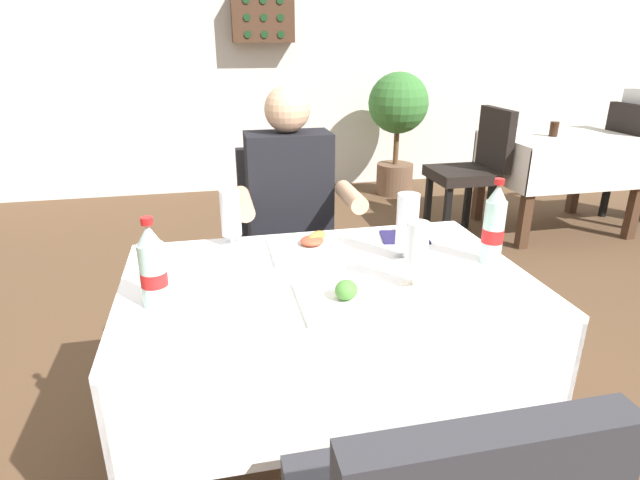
{
  "coord_description": "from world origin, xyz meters",
  "views": [
    {
      "loc": [
        -0.32,
        -1.29,
        1.43
      ],
      "look_at": [
        0.01,
        0.21,
        0.83
      ],
      "focal_mm": 28.86,
      "sensor_mm": 36.0,
      "label": 1
    }
  ],
  "objects_px": {
    "beer_glass_middle": "(417,254)",
    "plate_near_camera": "(345,297)",
    "cola_bottle_primary": "(494,227)",
    "background_chair_left": "(473,165)",
    "main_dining_table": "(327,324)",
    "background_dining_table": "(559,159)",
    "background_chair_right": "(639,157)",
    "napkin_cutlery_set": "(405,237)",
    "chair_far_diner_seat": "(288,243)",
    "seated_diner_far": "(292,218)",
    "background_table_tumbler": "(554,129)",
    "beer_glass_right": "(231,216)",
    "plate_far_diner": "(310,246)",
    "wall_bottle_rack": "(263,18)",
    "beer_glass_left": "(407,226)",
    "potted_plant_corner": "(398,117)",
    "cola_bottle_secondary": "(153,268)"
  },
  "relations": [
    {
      "from": "napkin_cutlery_set",
      "to": "background_table_tumbler",
      "type": "distance_m",
      "value": 2.6
    },
    {
      "from": "potted_plant_corner",
      "to": "background_chair_left",
      "type": "bearing_deg",
      "value": -83.17
    },
    {
      "from": "background_chair_right",
      "to": "wall_bottle_rack",
      "type": "relative_size",
      "value": 1.73
    },
    {
      "from": "cola_bottle_primary",
      "to": "background_chair_right",
      "type": "xyz_separation_m",
      "value": [
        2.51,
        2.07,
        -0.32
      ]
    },
    {
      "from": "chair_far_diner_seat",
      "to": "beer_glass_left",
      "type": "distance_m",
      "value": 0.83
    },
    {
      "from": "beer_glass_right",
      "to": "potted_plant_corner",
      "type": "distance_m",
      "value": 3.43
    },
    {
      "from": "plate_near_camera",
      "to": "potted_plant_corner",
      "type": "height_order",
      "value": "potted_plant_corner"
    },
    {
      "from": "beer_glass_right",
      "to": "background_chair_right",
      "type": "relative_size",
      "value": 0.2
    },
    {
      "from": "beer_glass_middle",
      "to": "beer_glass_right",
      "type": "height_order",
      "value": "beer_glass_middle"
    },
    {
      "from": "background_chair_left",
      "to": "wall_bottle_rack",
      "type": "xyz_separation_m",
      "value": [
        -1.36,
        1.61,
        1.06
      ]
    },
    {
      "from": "cola_bottle_secondary",
      "to": "background_table_tumbler",
      "type": "bearing_deg",
      "value": 37.97
    },
    {
      "from": "napkin_cutlery_set",
      "to": "background_table_tumbler",
      "type": "bearing_deg",
      "value": 43.6
    },
    {
      "from": "main_dining_table",
      "to": "background_chair_right",
      "type": "relative_size",
      "value": 1.28
    },
    {
      "from": "chair_far_diner_seat",
      "to": "napkin_cutlery_set",
      "type": "height_order",
      "value": "chair_far_diner_seat"
    },
    {
      "from": "chair_far_diner_seat",
      "to": "cola_bottle_secondary",
      "type": "relative_size",
      "value": 3.81
    },
    {
      "from": "chair_far_diner_seat",
      "to": "beer_glass_left",
      "type": "xyz_separation_m",
      "value": [
        0.28,
        -0.72,
        0.31
      ]
    },
    {
      "from": "cola_bottle_secondary",
      "to": "beer_glass_middle",
      "type": "bearing_deg",
      "value": -3.42
    },
    {
      "from": "napkin_cutlery_set",
      "to": "wall_bottle_rack",
      "type": "relative_size",
      "value": 0.35
    },
    {
      "from": "cola_bottle_secondary",
      "to": "background_chair_left",
      "type": "relative_size",
      "value": 0.26
    },
    {
      "from": "main_dining_table",
      "to": "napkin_cutlery_set",
      "type": "xyz_separation_m",
      "value": [
        0.35,
        0.25,
        0.18
      ]
    },
    {
      "from": "main_dining_table",
      "to": "plate_near_camera",
      "type": "relative_size",
      "value": 4.86
    },
    {
      "from": "plate_far_diner",
      "to": "beer_glass_left",
      "type": "xyz_separation_m",
      "value": [
        0.29,
        -0.14,
        0.1
      ]
    },
    {
      "from": "background_chair_left",
      "to": "potted_plant_corner",
      "type": "height_order",
      "value": "potted_plant_corner"
    },
    {
      "from": "plate_far_diner",
      "to": "beer_glass_middle",
      "type": "relative_size",
      "value": 1.29
    },
    {
      "from": "cola_bottle_primary",
      "to": "beer_glass_middle",
      "type": "bearing_deg",
      "value": -159.19
    },
    {
      "from": "plate_near_camera",
      "to": "beer_glass_middle",
      "type": "distance_m",
      "value": 0.25
    },
    {
      "from": "main_dining_table",
      "to": "plate_far_diner",
      "type": "xyz_separation_m",
      "value": [
        -0.01,
        0.22,
        0.19
      ]
    },
    {
      "from": "cola_bottle_secondary",
      "to": "wall_bottle_rack",
      "type": "bearing_deg",
      "value": 78.81
    },
    {
      "from": "beer_glass_middle",
      "to": "background_chair_right",
      "type": "distance_m",
      "value": 3.58
    },
    {
      "from": "main_dining_table",
      "to": "plate_far_diner",
      "type": "distance_m",
      "value": 0.29
    },
    {
      "from": "chair_far_diner_seat",
      "to": "background_chair_left",
      "type": "distance_m",
      "value": 2.04
    },
    {
      "from": "cola_bottle_secondary",
      "to": "beer_glass_right",
      "type": "bearing_deg",
      "value": 61.08
    },
    {
      "from": "seated_diner_far",
      "to": "potted_plant_corner",
      "type": "xyz_separation_m",
      "value": [
        1.45,
        2.62,
        0.04
      ]
    },
    {
      "from": "chair_far_diner_seat",
      "to": "plate_far_diner",
      "type": "height_order",
      "value": "chair_far_diner_seat"
    },
    {
      "from": "seated_diner_far",
      "to": "beer_glass_middle",
      "type": "height_order",
      "value": "seated_diner_far"
    },
    {
      "from": "napkin_cutlery_set",
      "to": "beer_glass_middle",
      "type": "bearing_deg",
      "value": -107.02
    },
    {
      "from": "cola_bottle_primary",
      "to": "background_chair_left",
      "type": "xyz_separation_m",
      "value": [
        1.06,
        2.07,
        -0.32
      ]
    },
    {
      "from": "seated_diner_far",
      "to": "background_table_tumbler",
      "type": "bearing_deg",
      "value": 31.49
    },
    {
      "from": "plate_near_camera",
      "to": "napkin_cutlery_set",
      "type": "relative_size",
      "value": 1.3
    },
    {
      "from": "beer_glass_middle",
      "to": "background_table_tumbler",
      "type": "bearing_deg",
      "value": 47.43
    },
    {
      "from": "chair_far_diner_seat",
      "to": "beer_glass_left",
      "type": "bearing_deg",
      "value": -68.37
    },
    {
      "from": "potted_plant_corner",
      "to": "background_chair_right",
      "type": "bearing_deg",
      "value": -37.77
    },
    {
      "from": "plate_near_camera",
      "to": "cola_bottle_secondary",
      "type": "distance_m",
      "value": 0.52
    },
    {
      "from": "cola_bottle_secondary",
      "to": "wall_bottle_rack",
      "type": "distance_m",
      "value": 3.9
    },
    {
      "from": "seated_diner_far",
      "to": "wall_bottle_rack",
      "type": "relative_size",
      "value": 2.25
    },
    {
      "from": "beer_glass_middle",
      "to": "background_dining_table",
      "type": "distance_m",
      "value": 3.04
    },
    {
      "from": "beer_glass_middle",
      "to": "plate_near_camera",
      "type": "bearing_deg",
      "value": -168.43
    },
    {
      "from": "main_dining_table",
      "to": "beer_glass_right",
      "type": "height_order",
      "value": "beer_glass_right"
    },
    {
      "from": "seated_diner_far",
      "to": "background_table_tumbler",
      "type": "relative_size",
      "value": 11.45
    },
    {
      "from": "main_dining_table",
      "to": "background_dining_table",
      "type": "bearing_deg",
      "value": 41.4
    }
  ]
}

